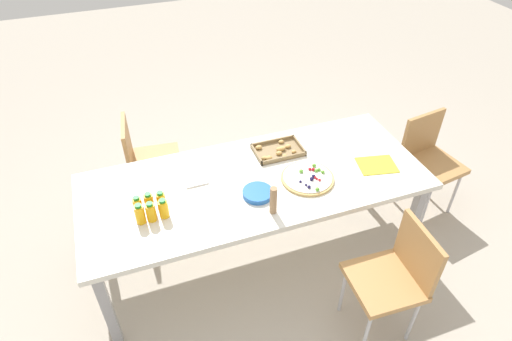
{
  "coord_description": "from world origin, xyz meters",
  "views": [
    {
      "loc": [
        -0.76,
        -2.11,
        2.63
      ],
      "look_at": [
        0.03,
        0.07,
        0.75
      ],
      "focal_mm": 30.86,
      "sensor_mm": 36.0,
      "label": 1
    }
  ],
  "objects_px": {
    "juice_bottle_5": "(161,201)",
    "napkin_stack": "(195,179)",
    "party_table": "(255,186)",
    "juice_bottle_3": "(138,206)",
    "cardboard_tube": "(274,200)",
    "chair_end": "(428,156)",
    "juice_bottle_4": "(149,203)",
    "plate_stack": "(258,193)",
    "paper_folder": "(377,165)",
    "snack_tray": "(278,151)",
    "chair_far_left": "(146,157)",
    "juice_bottle_0": "(140,214)",
    "juice_bottle_1": "(151,212)",
    "juice_bottle_2": "(164,209)",
    "chair_near_right": "(396,274)",
    "fruit_pizza": "(308,178)"
  },
  "relations": [
    {
      "from": "juice_bottle_4",
      "to": "plate_stack",
      "type": "relative_size",
      "value": 0.74
    },
    {
      "from": "party_table",
      "to": "snack_tray",
      "type": "xyz_separation_m",
      "value": [
        0.26,
        0.23,
        0.07
      ]
    },
    {
      "from": "juice_bottle_0",
      "to": "juice_bottle_1",
      "type": "height_order",
      "value": "juice_bottle_0"
    },
    {
      "from": "chair_near_right",
      "to": "juice_bottle_3",
      "type": "bearing_deg",
      "value": 62.55
    },
    {
      "from": "snack_tray",
      "to": "napkin_stack",
      "type": "relative_size",
      "value": 2.31
    },
    {
      "from": "juice_bottle_3",
      "to": "paper_folder",
      "type": "distance_m",
      "value": 1.63
    },
    {
      "from": "juice_bottle_4",
      "to": "fruit_pizza",
      "type": "bearing_deg",
      "value": -3.0
    },
    {
      "from": "juice_bottle_1",
      "to": "juice_bottle_2",
      "type": "height_order",
      "value": "same"
    },
    {
      "from": "chair_end",
      "to": "juice_bottle_3",
      "type": "relative_size",
      "value": 6.2
    },
    {
      "from": "plate_stack",
      "to": "paper_folder",
      "type": "relative_size",
      "value": 0.75
    },
    {
      "from": "napkin_stack",
      "to": "cardboard_tube",
      "type": "height_order",
      "value": "cardboard_tube"
    },
    {
      "from": "chair_far_left",
      "to": "snack_tray",
      "type": "bearing_deg",
      "value": 63.81
    },
    {
      "from": "juice_bottle_4",
      "to": "snack_tray",
      "type": "xyz_separation_m",
      "value": [
        0.96,
        0.3,
        -0.05
      ]
    },
    {
      "from": "party_table",
      "to": "plate_stack",
      "type": "bearing_deg",
      "value": -103.5
    },
    {
      "from": "juice_bottle_3",
      "to": "juice_bottle_4",
      "type": "relative_size",
      "value": 0.93
    },
    {
      "from": "plate_stack",
      "to": "napkin_stack",
      "type": "height_order",
      "value": "plate_stack"
    },
    {
      "from": "juice_bottle_3",
      "to": "juice_bottle_5",
      "type": "xyz_separation_m",
      "value": [
        0.14,
        -0.0,
        0.0
      ]
    },
    {
      "from": "party_table",
      "to": "chair_far_left",
      "type": "distance_m",
      "value": 1.04
    },
    {
      "from": "juice_bottle_5",
      "to": "cardboard_tube",
      "type": "relative_size",
      "value": 0.7
    },
    {
      "from": "juice_bottle_3",
      "to": "paper_folder",
      "type": "bearing_deg",
      "value": -2.96
    },
    {
      "from": "juice_bottle_3",
      "to": "snack_tray",
      "type": "distance_m",
      "value": 1.07
    },
    {
      "from": "chair_far_left",
      "to": "juice_bottle_0",
      "type": "relative_size",
      "value": 5.87
    },
    {
      "from": "juice_bottle_0",
      "to": "juice_bottle_3",
      "type": "relative_size",
      "value": 1.06
    },
    {
      "from": "chair_near_right",
      "to": "chair_far_left",
      "type": "relative_size",
      "value": 1.0
    },
    {
      "from": "party_table",
      "to": "plate_stack",
      "type": "distance_m",
      "value": 0.17
    },
    {
      "from": "chair_end",
      "to": "juice_bottle_3",
      "type": "bearing_deg",
      "value": -5.62
    },
    {
      "from": "chair_far_left",
      "to": "party_table",
      "type": "bearing_deg",
      "value": 44.73
    },
    {
      "from": "chair_end",
      "to": "juice_bottle_4",
      "type": "bearing_deg",
      "value": -5.42
    },
    {
      "from": "chair_far_left",
      "to": "juice_bottle_1",
      "type": "height_order",
      "value": "juice_bottle_1"
    },
    {
      "from": "juice_bottle_0",
      "to": "snack_tray",
      "type": "height_order",
      "value": "juice_bottle_0"
    },
    {
      "from": "plate_stack",
      "to": "cardboard_tube",
      "type": "xyz_separation_m",
      "value": [
        0.04,
        -0.18,
        0.08
      ]
    },
    {
      "from": "juice_bottle_3",
      "to": "plate_stack",
      "type": "distance_m",
      "value": 0.75
    },
    {
      "from": "chair_far_left",
      "to": "paper_folder",
      "type": "relative_size",
      "value": 3.19
    },
    {
      "from": "party_table",
      "to": "juice_bottle_0",
      "type": "bearing_deg",
      "value": -169.95
    },
    {
      "from": "juice_bottle_0",
      "to": "party_table",
      "type": "bearing_deg",
      "value": 10.05
    },
    {
      "from": "party_table",
      "to": "paper_folder",
      "type": "bearing_deg",
      "value": -9.54
    },
    {
      "from": "chair_near_right",
      "to": "juice_bottle_1",
      "type": "bearing_deg",
      "value": 63.96
    },
    {
      "from": "juice_bottle_2",
      "to": "chair_far_left",
      "type": "bearing_deg",
      "value": 90.37
    },
    {
      "from": "party_table",
      "to": "napkin_stack",
      "type": "relative_size",
      "value": 15.41
    },
    {
      "from": "juice_bottle_2",
      "to": "chair_end",
      "type": "bearing_deg",
      "value": 5.18
    },
    {
      "from": "party_table",
      "to": "snack_tray",
      "type": "relative_size",
      "value": 6.68
    },
    {
      "from": "juice_bottle_4",
      "to": "juice_bottle_5",
      "type": "xyz_separation_m",
      "value": [
        0.07,
        -0.0,
        -0.0
      ]
    },
    {
      "from": "chair_near_right",
      "to": "juice_bottle_2",
      "type": "distance_m",
      "value": 1.44
    },
    {
      "from": "chair_far_left",
      "to": "juice_bottle_4",
      "type": "distance_m",
      "value": 0.92
    },
    {
      "from": "juice_bottle_5",
      "to": "juice_bottle_4",
      "type": "bearing_deg",
      "value": 179.34
    },
    {
      "from": "plate_stack",
      "to": "napkin_stack",
      "type": "xyz_separation_m",
      "value": [
        -0.34,
        0.29,
        -0.01
      ]
    },
    {
      "from": "paper_folder",
      "to": "juice_bottle_5",
      "type": "bearing_deg",
      "value": 176.95
    },
    {
      "from": "juice_bottle_2",
      "to": "snack_tray",
      "type": "xyz_separation_m",
      "value": [
        0.89,
        0.37,
        -0.05
      ]
    },
    {
      "from": "juice_bottle_1",
      "to": "cardboard_tube",
      "type": "relative_size",
      "value": 0.7
    },
    {
      "from": "juice_bottle_5",
      "to": "napkin_stack",
      "type": "bearing_deg",
      "value": 37.99
    }
  ]
}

